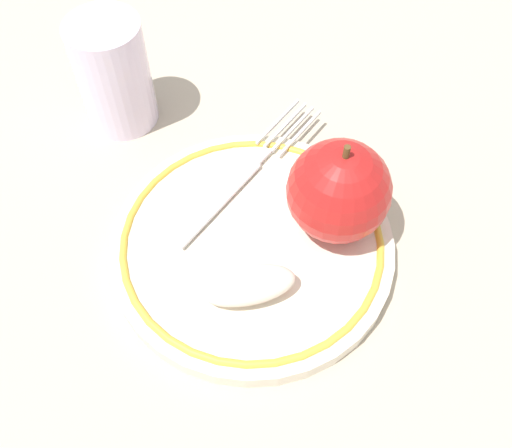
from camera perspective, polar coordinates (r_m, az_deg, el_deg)
The scene contains 6 objects.
ground_plane at distance 0.46m, azimuth -0.52°, elevation -2.06°, with size 2.00×2.00×0.00m, color #BBA991.
plate at distance 0.45m, azimuth -0.00°, elevation -2.02°, with size 0.22×0.22×0.02m.
apple_red_whole at distance 0.43m, azimuth 8.26°, elevation 3.31°, with size 0.08×0.08×0.09m.
apple_slice_front at distance 0.41m, azimuth -0.79°, elevation -6.14°, with size 0.07×0.03×0.02m, color #F7E0CC.
fork at distance 0.48m, azimuth -1.14°, elevation 5.08°, with size 0.14×0.15×0.00m.
drinking_glass at distance 0.53m, azimuth -14.04°, elevation 14.30°, with size 0.06×0.06×0.10m, color white.
Camera 1 is at (0.24, -0.04, 0.40)m, focal length 40.00 mm.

